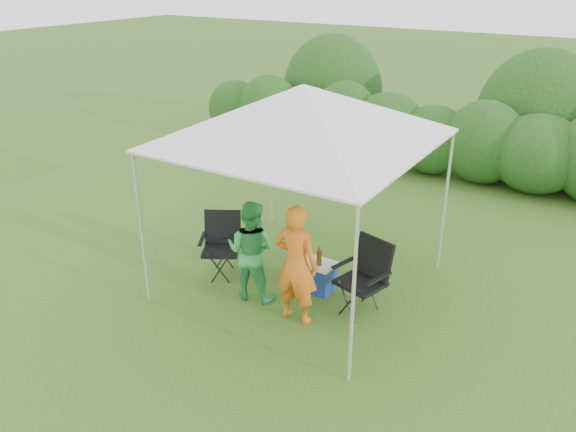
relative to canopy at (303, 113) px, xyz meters
The scene contains 9 objects.
ground 2.51m from the canopy, 90.00° to the right, with size 70.00×70.00×0.00m, color #416820.
hedge 5.74m from the canopy, 90.00° to the left, with size 12.01×1.53×1.80m.
canopy is the anchor object (origin of this frame).
chair_right 2.17m from the canopy, ahead, with size 0.72×0.68×0.99m.
chair_left 2.27m from the canopy, 163.22° to the right, with size 0.72×0.71×0.93m.
man 1.89m from the canopy, 63.68° to the right, with size 0.58×0.38×1.59m, color orange.
woman 1.92m from the canopy, 121.15° to the right, with size 0.68×0.53×1.40m, color green.
cooler 2.26m from the canopy, ahead, with size 0.51×0.38×0.43m.
bottle 1.93m from the canopy, 12.44° to the right, with size 0.07×0.07×0.27m, color #592D0C.
Camera 1 is at (3.52, -5.49, 4.16)m, focal length 35.00 mm.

